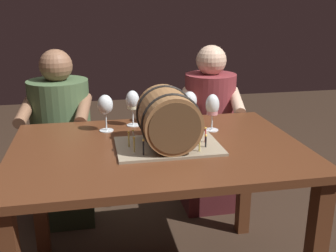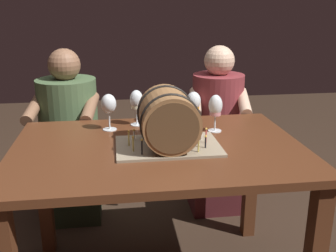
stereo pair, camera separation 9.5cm
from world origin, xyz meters
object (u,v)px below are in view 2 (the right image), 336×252
Objects in this scene: barrel_cake at (168,121)px; person_seated_left at (70,142)px; wine_glass_rose at (215,107)px; person_seated_right at (216,138)px; wine_glass_white at (136,101)px; wine_glass_amber at (193,102)px; wine_glass_empty at (109,105)px; wine_glass_red at (161,102)px; dining_table at (158,169)px.

barrel_cake is 0.41× the size of person_seated_left.
wine_glass_rose is 0.71m from person_seated_right.
wine_glass_rose is 0.41m from wine_glass_white.
wine_glass_empty is at bearing -177.27° from wine_glass_amber.
barrel_cake is at bearing -91.98° from wine_glass_red.
dining_table is 0.24m from barrel_cake.
wine_glass_red is at bearing 88.02° from barrel_cake.
wine_glass_white is at bearing 23.73° from wine_glass_empty.
person_seated_left is at bearing 133.35° from wine_glass_white.
person_seated_left is (-0.78, 0.58, -0.35)m from wine_glass_rose.
wine_glass_empty is at bearing 169.59° from wine_glass_rose.
wine_glass_empty is 0.93m from person_seated_right.
barrel_cake is at bearing -71.80° from wine_glass_white.
wine_glass_white reaches higher than dining_table.
wine_glass_empty is at bearing -163.01° from wine_glass_red.
wine_glass_rose is 0.15m from wine_glass_amber.
person_seated_left is at bearing 122.37° from dining_table.
barrel_cake is 2.46× the size of wine_glass_white.
wine_glass_empty reaches higher than wine_glass_red.
wine_glass_empty is at bearing -144.79° from person_seated_right.
barrel_cake is at bearing -119.12° from person_seated_right.
barrel_cake is 2.49× the size of wine_glass_empty.
wine_glass_rose is (0.31, 0.17, 0.24)m from dining_table.
barrel_cake is 2.58× the size of wine_glass_amber.
barrel_cake is 0.41× the size of person_seated_right.
wine_glass_amber is (0.22, 0.28, 0.24)m from dining_table.
wine_glass_amber is 0.95× the size of wine_glass_white.
dining_table is at bearing -122.32° from person_seated_right.
wine_glass_rose is at bearing -10.41° from wine_glass_empty.
person_seated_left is at bearing 179.98° from person_seated_right.
wine_glass_white is (-0.29, 0.04, 0.01)m from wine_glass_amber.
person_seated_right is (0.43, 0.78, -0.37)m from barrel_cake.
dining_table is at bearing -57.63° from person_seated_left.
wine_glass_white is 0.16m from wine_glass_empty.
dining_table is 0.42m from wine_glass_red.
wine_glass_amber is at bearing -118.83° from person_seated_right.
wine_glass_white is at bearing -46.65° from person_seated_left.
wine_glass_rose is at bearing 36.52° from barrel_cake.
wine_glass_rose reaches higher than wine_glass_red.
wine_glass_red is (0.13, 0.02, -0.01)m from wine_glass_white.
wine_glass_amber is 0.91m from person_seated_left.
dining_table is 1.18× the size of person_seated_left.
wine_glass_rose is 1.05× the size of wine_glass_amber.
person_seated_left is at bearing 123.63° from barrel_cake.
wine_glass_amber is at bearing 60.46° from barrel_cake.
wine_glass_red is at bearing 144.50° from wine_glass_rose.
person_seated_left reaches higher than wine_glass_white.
wine_glass_rose is at bearing -35.50° from wine_glass_red.
wine_glass_rose is at bearing -106.28° from person_seated_right.
dining_table is 0.43m from wine_glass_amber.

